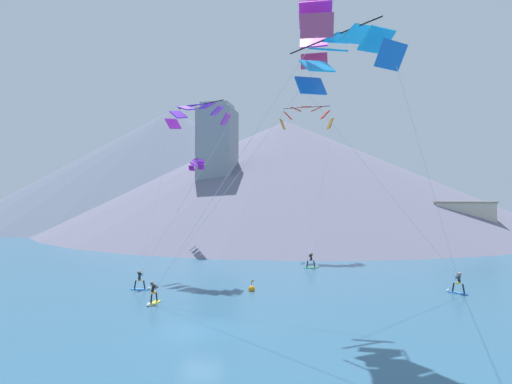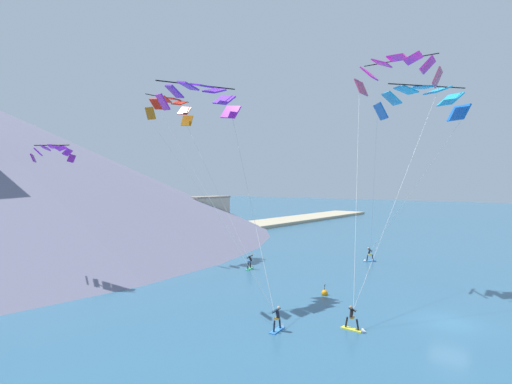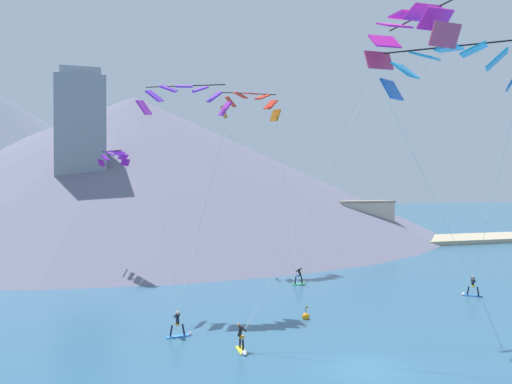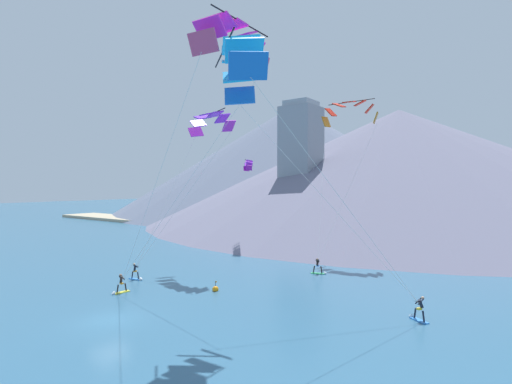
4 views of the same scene
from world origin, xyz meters
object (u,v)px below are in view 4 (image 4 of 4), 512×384
at_px(kitesurfer_near_trail, 418,312).
at_px(kitesurfer_far_left, 137,275).
at_px(parafoil_kite_near_trail, 241,65).
at_px(race_marker_buoy, 215,289).
at_px(parafoil_kite_mid_center, 350,111).
at_px(parafoil_kite_far_left, 210,121).
at_px(kitesurfer_near_lead, 119,288).
at_px(parafoil_kite_near_lead, 231,41).
at_px(kitesurfer_mid_center, 319,269).
at_px(parafoil_kite_distant_high_outer, 248,164).

xyz_separation_m(kitesurfer_near_trail, kitesurfer_far_left, (-25.78, -4.31, -0.06)).
distance_m(parafoil_kite_near_trail, race_marker_buoy, 19.66).
xyz_separation_m(kitesurfer_near_trail, parafoil_kite_mid_center, (-13.91, 20.32, 18.63)).
distance_m(kitesurfer_near_trail, parafoil_kite_far_left, 29.45).
height_order(kitesurfer_near_trail, parafoil_kite_far_left, parafoil_kite_far_left).
xyz_separation_m(kitesurfer_near_lead, kitesurfer_near_trail, (22.84, 8.33, 0.06)).
bearing_deg(parafoil_kite_near_trail, race_marker_buoy, 142.77).
xyz_separation_m(kitesurfer_far_left, parafoil_kite_near_trail, (16.78, -4.23, 16.87)).
height_order(parafoil_kite_near_lead, parafoil_kite_near_trail, parafoil_kite_near_lead).
xyz_separation_m(kitesurfer_mid_center, race_marker_buoy, (-4.29, -11.65, -0.40)).
xyz_separation_m(parafoil_kite_near_lead, parafoil_kite_mid_center, (-2.82, 27.38, -0.63)).
relative_size(kitesurfer_mid_center, parafoil_kite_distant_high_outer, 0.53).
height_order(parafoil_kite_near_lead, parafoil_kite_distant_high_outer, parafoil_kite_near_lead).
distance_m(parafoil_kite_near_lead, race_marker_buoy, 20.84).
distance_m(kitesurfer_near_trail, parafoil_kite_near_trail, 20.89).
xyz_separation_m(parafoil_kite_distant_high_outer, race_marker_buoy, (12.87, -21.51, -12.45)).
bearing_deg(parafoil_kite_mid_center, parafoil_kite_far_left, -123.04).
distance_m(kitesurfer_near_lead, race_marker_buoy, 8.38).
relative_size(kitesurfer_near_trail, parafoil_kite_mid_center, 0.09).
bearing_deg(kitesurfer_far_left, parafoil_kite_near_trail, -14.14).
relative_size(kitesurfer_near_lead, parafoil_kite_near_trail, 0.10).
bearing_deg(parafoil_kite_near_lead, kitesurfer_far_left, 169.42).
height_order(kitesurfer_mid_center, kitesurfer_far_left, kitesurfer_mid_center).
height_order(kitesurfer_near_trail, parafoil_kite_distant_high_outer, parafoil_kite_distant_high_outer).
height_order(kitesurfer_mid_center, parafoil_kite_near_lead, parafoil_kite_near_lead).
bearing_deg(parafoil_kite_near_trail, parafoil_kite_near_lead, 144.64).
distance_m(parafoil_kite_mid_center, race_marker_buoy, 30.04).
xyz_separation_m(kitesurfer_mid_center, parafoil_kite_distant_high_outer, (-17.15, 9.86, 12.06)).
xyz_separation_m(kitesurfer_near_lead, parafoil_kite_mid_center, (8.93, 28.65, 18.69)).
height_order(kitesurfer_far_left, parafoil_kite_far_left, parafoil_kite_far_left).
relative_size(kitesurfer_near_trail, parafoil_kite_near_trail, 0.10).
bearing_deg(race_marker_buoy, kitesurfer_near_lead, -138.48).
height_order(kitesurfer_near_lead, race_marker_buoy, kitesurfer_near_lead).
bearing_deg(parafoil_kite_near_lead, kitesurfer_near_trail, 32.46).
height_order(kitesurfer_near_trail, parafoil_kite_near_lead, parafoil_kite_near_lead).
relative_size(kitesurfer_near_lead, race_marker_buoy, 1.72).
relative_size(kitesurfer_far_left, race_marker_buoy, 1.74).
bearing_deg(kitesurfer_near_trail, parafoil_kite_near_lead, -147.54).
relative_size(kitesurfer_near_trail, race_marker_buoy, 1.74).
height_order(kitesurfer_near_trail, parafoil_kite_near_trail, parafoil_kite_near_trail).
relative_size(kitesurfer_near_lead, parafoil_kite_far_left, 0.11).
bearing_deg(parafoil_kite_far_left, kitesurfer_near_lead, -84.24).
bearing_deg(parafoil_kite_distant_high_outer, kitesurfer_far_left, -80.98).
bearing_deg(kitesurfer_mid_center, parafoil_kite_near_lead, -85.70).
distance_m(parafoil_kite_mid_center, parafoil_kite_distant_high_outer, 16.94).
relative_size(kitesurfer_near_trail, kitesurfer_far_left, 1.00).
bearing_deg(race_marker_buoy, kitesurfer_near_trail, 9.52).
distance_m(kitesurfer_near_lead, kitesurfer_mid_center, 20.18).
relative_size(kitesurfer_near_lead, kitesurfer_far_left, 0.99).
xyz_separation_m(kitesurfer_near_lead, parafoil_kite_distant_high_outer, (-6.60, 27.06, 12.12)).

